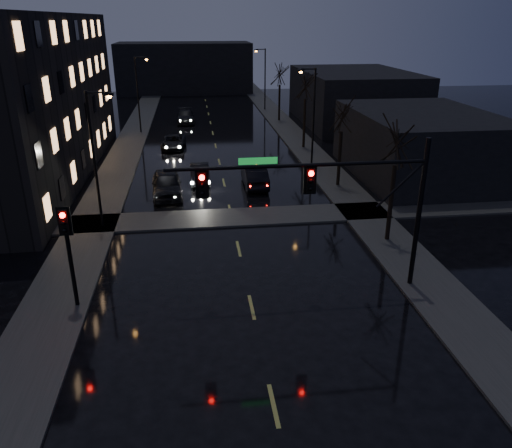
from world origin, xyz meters
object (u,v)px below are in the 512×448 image
object	(u,v)px
oncoming_car_c	(173,142)
lead_car	(255,176)
oncoming_car_a	(167,184)
oncoming_car_b	(200,174)
oncoming_car_d	(186,116)

from	to	relation	value
oncoming_car_c	lead_car	size ratio (longest dim) A/B	0.98
oncoming_car_a	oncoming_car_b	world-z (taller)	oncoming_car_a
oncoming_car_d	lead_car	size ratio (longest dim) A/B	1.10
oncoming_car_c	lead_car	world-z (taller)	lead_car
oncoming_car_c	lead_car	bearing A→B (deg)	-59.54
oncoming_car_a	oncoming_car_c	xyz separation A→B (m)	(0.11, 13.96, -0.22)
oncoming_car_a	oncoming_car_b	distance (m)	3.71
oncoming_car_a	oncoming_car_b	size ratio (longest dim) A/B	1.24
oncoming_car_b	lead_car	size ratio (longest dim) A/B	0.87
oncoming_car_c	lead_car	distance (m)	14.14
oncoming_car_b	oncoming_car_a	bearing A→B (deg)	-130.55
oncoming_car_b	oncoming_car_d	bearing A→B (deg)	91.98
oncoming_car_c	oncoming_car_d	world-z (taller)	oncoming_car_d
oncoming_car_b	oncoming_car_c	size ratio (longest dim) A/B	0.88
oncoming_car_a	oncoming_car_c	bearing A→B (deg)	85.70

